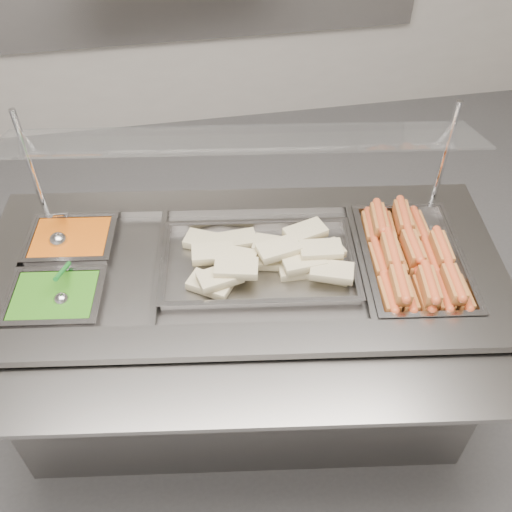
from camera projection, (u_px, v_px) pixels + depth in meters
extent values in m
plane|color=#565659|center=(244.00, 458.00, 2.23)|extent=(6.00, 6.00, 0.00)
cube|color=slate|center=(244.00, 338.00, 2.15)|extent=(1.70, 0.90, 0.78)
cube|color=gray|center=(244.00, 341.00, 1.64)|extent=(1.69, 0.36, 0.03)
cube|color=gray|center=(241.00, 202.00, 2.09)|extent=(1.69, 0.36, 0.03)
cube|color=gray|center=(480.00, 257.00, 1.89)|extent=(0.19, 0.53, 0.03)
cube|color=black|center=(243.00, 284.00, 1.94)|extent=(1.52, 0.72, 0.02)
cube|color=gray|center=(360.00, 258.00, 1.87)|extent=(0.09, 0.51, 0.01)
cube|color=gray|center=(159.00, 263.00, 1.85)|extent=(0.09, 0.51, 0.01)
cube|color=gray|center=(246.00, 392.00, 1.56)|extent=(1.64, 0.45, 0.02)
cylinder|color=slate|center=(490.00, 357.00, 1.67)|extent=(0.05, 0.24, 0.02)
cylinder|color=silver|center=(30.00, 162.00, 1.91)|extent=(0.02, 0.02, 0.40)
cylinder|color=silver|center=(445.00, 153.00, 1.94)|extent=(0.02, 0.02, 0.40)
cube|color=silver|center=(239.00, 139.00, 1.75)|extent=(1.51, 0.47, 0.08)
cube|color=#BB3A0A|center=(73.00, 245.00, 1.96)|extent=(0.28, 0.23, 0.08)
cube|color=#1A630F|center=(57.00, 303.00, 1.77)|extent=(0.28, 0.23, 0.08)
cube|color=brown|center=(388.00, 296.00, 1.77)|extent=(0.06, 0.14, 0.05)
cylinder|color=#D54826|center=(389.00, 292.00, 1.76)|extent=(0.04, 0.15, 0.03)
cube|color=brown|center=(379.00, 261.00, 1.88)|extent=(0.06, 0.14, 0.05)
cylinder|color=#D54826|center=(380.00, 256.00, 1.87)|extent=(0.04, 0.15, 0.03)
cube|color=brown|center=(370.00, 228.00, 1.99)|extent=(0.07, 0.14, 0.05)
cylinder|color=#D54826|center=(371.00, 224.00, 1.98)|extent=(0.05, 0.15, 0.03)
cube|color=brown|center=(406.00, 296.00, 1.77)|extent=(0.06, 0.14, 0.05)
cylinder|color=#D54826|center=(407.00, 292.00, 1.76)|extent=(0.04, 0.15, 0.03)
cube|color=brown|center=(395.00, 260.00, 1.88)|extent=(0.06, 0.14, 0.05)
cylinder|color=#D54826|center=(396.00, 256.00, 1.87)|extent=(0.04, 0.15, 0.03)
cube|color=brown|center=(386.00, 228.00, 1.99)|extent=(0.07, 0.14, 0.05)
cylinder|color=#D54826|center=(387.00, 224.00, 1.98)|extent=(0.05, 0.15, 0.03)
cube|color=brown|center=(424.00, 295.00, 1.77)|extent=(0.06, 0.14, 0.05)
cylinder|color=#D54826|center=(426.00, 291.00, 1.76)|extent=(0.04, 0.15, 0.03)
cube|color=brown|center=(413.00, 260.00, 1.88)|extent=(0.07, 0.14, 0.05)
cylinder|color=#D54826|center=(414.00, 255.00, 1.87)|extent=(0.05, 0.15, 0.03)
cube|color=brown|center=(402.00, 227.00, 1.99)|extent=(0.07, 0.14, 0.05)
cylinder|color=#D54826|center=(403.00, 224.00, 1.98)|extent=(0.05, 0.15, 0.03)
cube|color=brown|center=(442.00, 295.00, 1.77)|extent=(0.07, 0.14, 0.05)
cylinder|color=#D54826|center=(444.00, 291.00, 1.76)|extent=(0.05, 0.15, 0.03)
cube|color=brown|center=(429.00, 260.00, 1.89)|extent=(0.06, 0.14, 0.05)
cylinder|color=#D54826|center=(431.00, 255.00, 1.87)|extent=(0.05, 0.15, 0.03)
cube|color=brown|center=(418.00, 228.00, 2.00)|extent=(0.06, 0.14, 0.05)
cylinder|color=#D54826|center=(419.00, 223.00, 1.98)|extent=(0.04, 0.15, 0.03)
cube|color=brown|center=(460.00, 295.00, 1.78)|extent=(0.06, 0.14, 0.05)
cylinder|color=#D54826|center=(462.00, 290.00, 1.76)|extent=(0.04, 0.15, 0.03)
cube|color=brown|center=(400.00, 285.00, 1.74)|extent=(0.07, 0.14, 0.05)
cylinder|color=#D54826|center=(401.00, 281.00, 1.73)|extent=(0.05, 0.15, 0.03)
cube|color=brown|center=(391.00, 251.00, 1.85)|extent=(0.07, 0.14, 0.05)
cylinder|color=#D54826|center=(392.00, 246.00, 1.83)|extent=(0.05, 0.15, 0.03)
cube|color=brown|center=(379.00, 220.00, 1.95)|extent=(0.07, 0.14, 0.05)
cylinder|color=#D54826|center=(380.00, 216.00, 1.94)|extent=(0.05, 0.15, 0.03)
cube|color=brown|center=(429.00, 286.00, 1.74)|extent=(0.07, 0.14, 0.05)
cylinder|color=#D54826|center=(430.00, 281.00, 1.72)|extent=(0.05, 0.15, 0.03)
cube|color=brown|center=(413.00, 248.00, 1.86)|extent=(0.06, 0.14, 0.05)
cylinder|color=#D54826|center=(414.00, 244.00, 1.84)|extent=(0.04, 0.15, 0.03)
cube|color=brown|center=(403.00, 217.00, 1.97)|extent=(0.07, 0.14, 0.05)
cylinder|color=#D54826|center=(404.00, 213.00, 1.95)|extent=(0.06, 0.15, 0.03)
cube|color=brown|center=(454.00, 284.00, 1.74)|extent=(0.06, 0.14, 0.05)
cylinder|color=#D54826|center=(455.00, 280.00, 1.73)|extent=(0.05, 0.15, 0.03)
cube|color=brown|center=(441.00, 249.00, 1.85)|extent=(0.07, 0.14, 0.05)
cylinder|color=#D54826|center=(443.00, 245.00, 1.84)|extent=(0.05, 0.15, 0.03)
cube|color=tan|center=(272.00, 260.00, 1.87)|extent=(0.15, 0.10, 0.03)
cube|color=tan|center=(328.00, 272.00, 1.84)|extent=(0.15, 0.13, 0.03)
cube|color=tan|center=(236.00, 240.00, 1.94)|extent=(0.14, 0.08, 0.03)
cube|color=tan|center=(287.00, 258.00, 1.87)|extent=(0.15, 0.11, 0.03)
cube|color=tan|center=(300.00, 269.00, 1.85)|extent=(0.14, 0.08, 0.03)
cube|color=tan|center=(210.00, 284.00, 1.79)|extent=(0.16, 0.14, 0.03)
cube|color=tan|center=(205.00, 241.00, 1.93)|extent=(0.16, 0.13, 0.03)
cube|color=tan|center=(274.00, 246.00, 1.91)|extent=(0.15, 0.12, 0.03)
cube|color=tan|center=(304.00, 262.00, 1.82)|extent=(0.14, 0.09, 0.03)
cube|color=tan|center=(323.00, 253.00, 1.85)|extent=(0.15, 0.11, 0.03)
cube|color=tan|center=(213.00, 253.00, 1.85)|extent=(0.14, 0.09, 0.03)
cube|color=tan|center=(220.00, 277.00, 1.77)|extent=(0.15, 0.10, 0.03)
cube|color=tan|center=(332.00, 271.00, 1.80)|extent=(0.15, 0.12, 0.03)
cube|color=tan|center=(235.00, 257.00, 1.84)|extent=(0.15, 0.13, 0.03)
cube|color=tan|center=(236.00, 268.00, 1.77)|extent=(0.15, 0.10, 0.03)
cube|color=tan|center=(305.00, 232.00, 1.89)|extent=(0.15, 0.11, 0.03)
cube|color=tan|center=(279.00, 249.00, 1.83)|extent=(0.15, 0.10, 0.03)
cube|color=tan|center=(321.00, 250.00, 1.83)|extent=(0.14, 0.09, 0.03)
sphere|color=#BBBCC0|center=(59.00, 241.00, 1.92)|extent=(0.06, 0.06, 0.06)
cylinder|color=#BBBCC0|center=(59.00, 215.00, 1.93)|extent=(0.03, 0.13, 0.11)
sphere|color=#BBBCC0|center=(62.00, 300.00, 1.74)|extent=(0.05, 0.05, 0.05)
cylinder|color=#157725|center=(62.00, 271.00, 1.75)|extent=(0.03, 0.14, 0.08)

